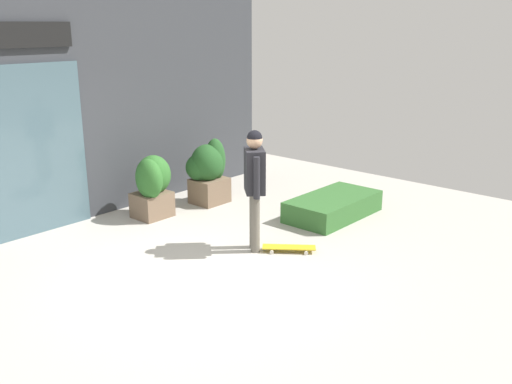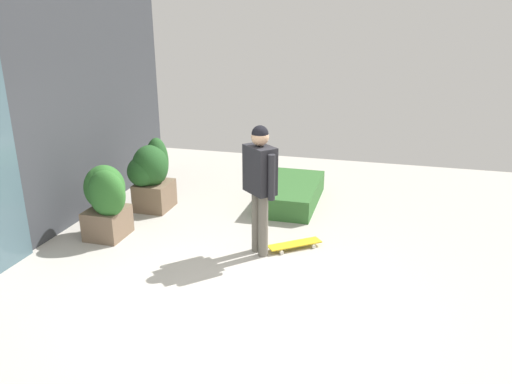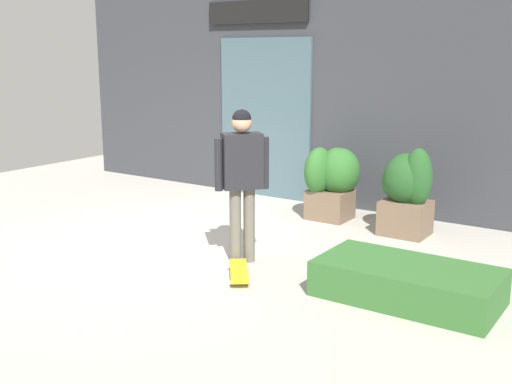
{
  "view_description": "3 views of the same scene",
  "coord_description": "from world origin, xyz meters",
  "px_view_note": "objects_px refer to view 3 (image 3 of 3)",
  "views": [
    {
      "loc": [
        -4.57,
        -5.11,
        3.13
      ],
      "look_at": [
        1.26,
        0.01,
        0.82
      ],
      "focal_mm": 39.83,
      "sensor_mm": 36.0,
      "label": 1
    },
    {
      "loc": [
        -4.66,
        -1.6,
        3.0
      ],
      "look_at": [
        1.26,
        0.01,
        0.82
      ],
      "focal_mm": 34.7,
      "sensor_mm": 36.0,
      "label": 2
    },
    {
      "loc": [
        5.08,
        -5.61,
        2.34
      ],
      "look_at": [
        1.26,
        0.01,
        0.82
      ],
      "focal_mm": 43.74,
      "sensor_mm": 36.0,
      "label": 3
    }
  ],
  "objects_px": {
    "planter_box_right": "(333,178)",
    "skateboarder": "(242,170)",
    "skateboard": "(239,271)",
    "planter_box_left": "(407,189)"
  },
  "relations": [
    {
      "from": "skateboard",
      "to": "skateboarder",
      "type": "bearing_deg",
      "value": 173.55
    },
    {
      "from": "planter_box_right",
      "to": "planter_box_left",
      "type": "bearing_deg",
      "value": -6.25
    },
    {
      "from": "skateboarder",
      "to": "planter_box_left",
      "type": "bearing_deg",
      "value": 104.34
    },
    {
      "from": "planter_box_right",
      "to": "skateboarder",
      "type": "bearing_deg",
      "value": -89.37
    },
    {
      "from": "planter_box_left",
      "to": "planter_box_right",
      "type": "height_order",
      "value": "planter_box_left"
    },
    {
      "from": "skateboard",
      "to": "planter_box_left",
      "type": "relative_size",
      "value": 0.62
    },
    {
      "from": "skateboard",
      "to": "planter_box_right",
      "type": "relative_size",
      "value": 0.69
    },
    {
      "from": "skateboarder",
      "to": "planter_box_left",
      "type": "xyz_separation_m",
      "value": [
        1.13,
        2.12,
        -0.46
      ]
    },
    {
      "from": "skateboarder",
      "to": "skateboard",
      "type": "bearing_deg",
      "value": -16.57
    },
    {
      "from": "skateboard",
      "to": "planter_box_left",
      "type": "distance_m",
      "value": 2.75
    }
  ]
}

